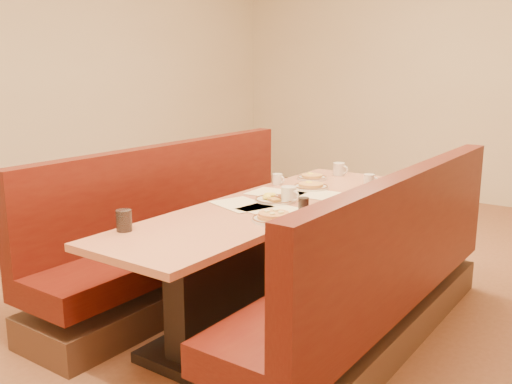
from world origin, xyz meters
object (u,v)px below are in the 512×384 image
Objects in this scene: diner_table at (269,261)px; booth_right at (376,288)px; soda_tumbler_near at (124,221)px; booth_left at (184,242)px; coffee_mug_d at (339,169)px; eggs_plate at (274,199)px; coffee_mug_a at (289,194)px; coffee_mug_b at (278,179)px; coffee_mug_c at (370,180)px; soda_tumbler_mid at (304,205)px; pancake_plate at (274,217)px.

diner_table is 1.00× the size of booth_right.
booth_left is at bearing 115.97° from soda_tumbler_near.
diner_table is 19.27× the size of coffee_mug_d.
coffee_mug_d is (-0.07, 1.03, 0.04)m from eggs_plate.
coffee_mug_a reaches higher than coffee_mug_d.
coffee_mug_a is 0.56m from coffee_mug_b.
soda_tumbler_near is at bearing -107.41° from coffee_mug_c.
eggs_plate is 2.25× the size of soda_tumbler_near.
coffee_mug_a is (0.82, 0.09, 0.44)m from booth_left.
coffee_mug_b reaches higher than eggs_plate.
soda_tumbler_mid is at bearing -27.99° from coffee_mug_a.
pancake_plate reaches higher than diner_table.
diner_table is at bearing 73.37° from soda_tumbler_near.
booth_right is 1.43m from coffee_mug_d.
coffee_mug_a is (0.09, 0.03, 0.04)m from eggs_plate.
diner_table is 9.77× the size of eggs_plate.
soda_tumbler_near is (0.45, -0.93, 0.44)m from booth_left.
pancake_plate is at bearing -52.03° from diner_table.
coffee_mug_d is 1.48× the size of soda_tumbler_mid.
coffee_mug_a is (0.09, 0.09, 0.43)m from diner_table.
soda_tumbler_near is at bearing -83.99° from coffee_mug_b.
coffee_mug_c is (0.04, 1.17, 0.02)m from pancake_plate.
soda_tumbler_near is (-0.52, -0.62, 0.04)m from pancake_plate.
eggs_plate is at bearing 5.21° from booth_left.
booth_left is 0.81m from coffee_mug_b.
coffee_mug_c is 1.26× the size of soda_tumbler_mid.
coffee_mug_d is (0.20, 0.58, 0.01)m from coffee_mug_b.
soda_tumbler_mid is at bearing -65.36° from coffee_mug_d.
soda_tumbler_mid is at bearing 82.73° from pancake_plate.
coffee_mug_c is at bearing 71.71° from diner_table.
coffee_mug_b reaches higher than diner_table.
soda_tumbler_near is at bearing -130.41° from pancake_plate.
coffee_mug_a is 0.79m from coffee_mug_c.
coffee_mug_b reaches higher than pancake_plate.
coffee_mug_a is at bearing 70.39° from soda_tumbler_near.
coffee_mug_a reaches higher than pancake_plate.
diner_table is 0.73m from booth_left.
pancake_plate is 0.44m from coffee_mug_a.
coffee_mug_d reaches higher than coffee_mug_b.
coffee_mug_c is (0.28, 0.86, 0.42)m from diner_table.
coffee_mug_b is at bearing 89.90° from soda_tumbler_near.
coffee_mug_d is 2.03m from soda_tumbler_near.
booth_right is 22.75× the size of coffee_mug_c.
coffee_mug_d is at bearing 84.35° from soda_tumbler_near.
booth_left is 18.47× the size of coffee_mug_a.
soda_tumbler_mid is (0.36, -1.14, -0.01)m from coffee_mug_d.
soda_tumbler_near is (-1.01, -0.93, 0.44)m from booth_right.
soda_tumbler_near is (-0.20, -2.02, 0.01)m from coffee_mug_d.
coffee_mug_c is 0.85× the size of coffee_mug_d.
diner_table is 1.00× the size of booth_left.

